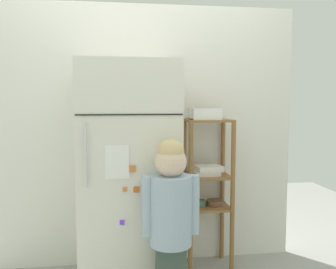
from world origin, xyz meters
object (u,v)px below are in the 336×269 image
Objects in this scene: pantry_shelf_unit at (208,182)px; refrigerator at (129,175)px; fruit_bin at (205,115)px; child_standing at (171,210)px.

refrigerator is at bearing -164.33° from pantry_shelf_unit.
pantry_shelf_unit is 0.54m from fruit_bin.
child_standing is at bearing -120.51° from fruit_bin.
refrigerator is 0.76m from fruit_bin.
refrigerator reaches higher than fruit_bin.
refrigerator is 1.45× the size of child_standing.
pantry_shelf_unit reaches higher than child_standing.
pantry_shelf_unit is (0.64, 0.18, -0.11)m from refrigerator.
fruit_bin is at bearing 59.49° from child_standing.
pantry_shelf_unit is 5.33× the size of fruit_bin.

